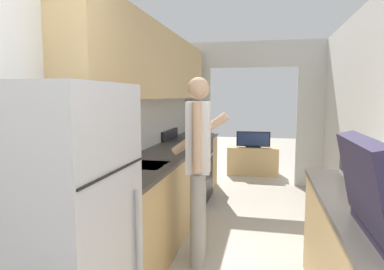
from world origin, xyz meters
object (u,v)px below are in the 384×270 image
at_px(knife, 197,135).
at_px(book_stack, 374,193).
at_px(television, 253,140).
at_px(person, 198,165).
at_px(range_oven, 189,169).
at_px(tv_cabinet, 253,161).
at_px(refrigerator, 60,232).
at_px(microwave, 368,163).

bearing_deg(knife, book_stack, -29.77).
bearing_deg(television, person, -95.37).
bearing_deg(range_oven, tv_cabinet, 64.98).
bearing_deg(range_oven, book_stack, -55.90).
relative_size(refrigerator, person, 0.94).
height_order(refrigerator, microwave, refrigerator).
xyz_separation_m(range_oven, tv_cabinet, (0.89, 1.90, -0.19)).
height_order(refrigerator, tv_cabinet, refrigerator).
relative_size(person, knife, 6.02).
height_order(range_oven, microwave, microwave).
distance_m(refrigerator, television, 5.26).
xyz_separation_m(tv_cabinet, knife, (-0.89, -1.28, 0.65)).
bearing_deg(person, knife, 6.52).
bearing_deg(television, book_stack, -78.56).
distance_m(book_stack, knife, 3.73).
height_order(microwave, book_stack, microwave).
height_order(range_oven, person, person).
height_order(book_stack, knife, book_stack).
bearing_deg(range_oven, microwave, -47.86).
relative_size(microwave, tv_cabinet, 0.46).
distance_m(person, knife, 2.60).
height_order(microwave, knife, microwave).
bearing_deg(refrigerator, person, 70.32).
bearing_deg(microwave, tv_cabinet, 104.29).
bearing_deg(book_stack, refrigerator, -159.11).
height_order(refrigerator, person, person).
bearing_deg(knife, microwave, -23.57).
bearing_deg(person, television, -10.63).
distance_m(range_oven, person, 2.06).
relative_size(range_oven, person, 0.61).
relative_size(person, tv_cabinet, 1.73).
relative_size(microwave, book_stack, 1.56).
distance_m(microwave, television, 4.11).
bearing_deg(person, book_stack, -125.04).
relative_size(range_oven, knife, 3.67).
height_order(tv_cabinet, television, television).
bearing_deg(tv_cabinet, knife, -124.67).
distance_m(range_oven, microwave, 2.90).
relative_size(range_oven, microwave, 2.29).
bearing_deg(tv_cabinet, book_stack, -78.66).
bearing_deg(television, microwave, -75.56).
bearing_deg(refrigerator, microwave, 33.13).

